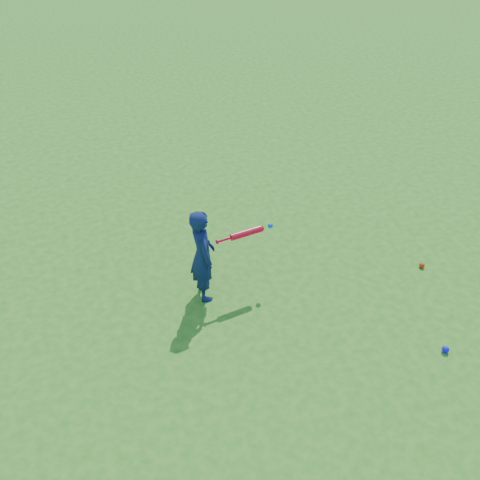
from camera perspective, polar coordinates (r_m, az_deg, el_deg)
The scene contains 5 objects.
ground at distance 6.69m, azimuth -3.00°, elevation -6.28°, with size 80.00×80.00×0.00m, color #276718.
child at distance 6.36m, azimuth -4.02°, elevation -1.63°, with size 0.45×0.30×1.25m, color #0E1A44.
ground_ball_red at distance 7.51m, azimuth 18.83°, elevation -2.57°, with size 0.07×0.07×0.07m, color red.
ground_ball_blue at distance 6.48m, azimuth 21.07°, elevation -10.83°, with size 0.08×0.08×0.08m, color #0D12E5.
bat_swing at distance 6.41m, azimuth 0.92°, elevation 0.84°, with size 0.75×0.21×0.09m.
Camera 1 is at (-0.91, -4.78, 4.59)m, focal length 40.00 mm.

